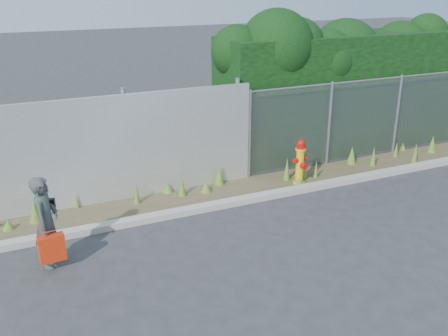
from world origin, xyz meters
name	(u,v)px	position (x,y,z in m)	size (l,w,h in m)	color
ground	(273,246)	(0.00, 0.00, 0.00)	(80.00, 80.00, 0.00)	#323235
curb	(229,203)	(0.00, 1.80, 0.06)	(16.00, 0.22, 0.12)	#A19B92
weed_strip	(244,183)	(0.67, 2.49, 0.12)	(16.00, 1.32, 0.54)	#4D412C
corrugated_fence	(48,158)	(-3.25, 3.01, 1.10)	(8.50, 0.21, 2.30)	silver
chainlink_fence	(364,119)	(4.25, 3.00, 1.03)	(6.50, 0.07, 2.05)	gray
hedge	(344,74)	(4.32, 4.02, 1.97)	(7.54, 2.02, 3.68)	black
fire_hydrant	(300,162)	(1.89, 2.17, 0.52)	(0.36, 0.32, 1.07)	#FFB80D
woman	(46,222)	(-3.53, 0.97, 0.76)	(0.55, 0.36, 1.51)	#10685E
red_tote_bag	(52,248)	(-3.52, 0.73, 0.41)	(0.39, 0.14, 0.51)	red
black_shoulder_bag	(48,204)	(-3.46, 1.20, 0.96)	(0.22, 0.09, 0.16)	black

